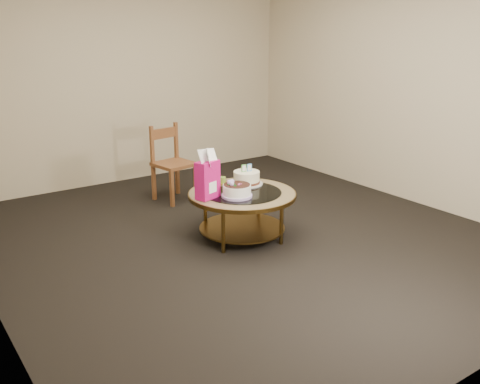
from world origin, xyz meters
TOP-DOWN VIEW (x-y plane):
  - ground at (0.00, 0.00)m, footprint 5.00×5.00m
  - room_walls at (0.00, 0.00)m, footprint 4.52×5.02m
  - coffee_table at (0.00, -0.00)m, footprint 1.02×1.02m
  - decorated_cake at (-0.13, -0.09)m, footprint 0.28×0.28m
  - cream_cake at (0.18, 0.18)m, footprint 0.32×0.32m
  - gift_bag at (-0.36, 0.03)m, footprint 0.25×0.21m
  - pillar_candle at (-0.02, 0.30)m, footprint 0.12×0.12m
  - dining_chair at (0.01, 1.42)m, footprint 0.46×0.46m

SIDE VIEW (x-z plane):
  - ground at x=0.00m, z-range 0.00..0.00m
  - coffee_table at x=0.00m, z-range 0.15..0.61m
  - dining_chair at x=0.01m, z-range 0.01..0.87m
  - pillar_candle at x=-0.02m, z-range 0.44..0.53m
  - decorated_cake at x=-0.13m, z-range 0.43..0.59m
  - cream_cake at x=0.18m, z-range 0.42..0.62m
  - gift_bag at x=-0.36m, z-range 0.46..0.90m
  - room_walls at x=0.00m, z-range 0.24..2.85m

